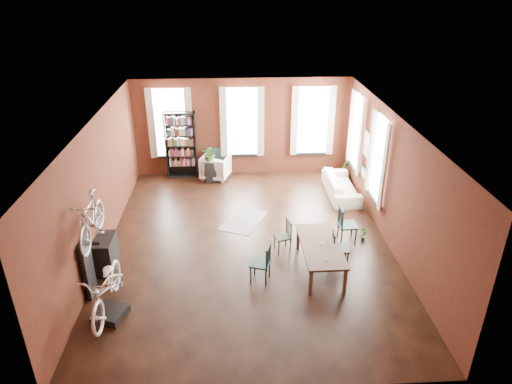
{
  "coord_description": "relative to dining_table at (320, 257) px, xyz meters",
  "views": [
    {
      "loc": [
        -0.36,
        -9.8,
        6.21
      ],
      "look_at": [
        0.23,
        0.6,
        1.14
      ],
      "focal_mm": 32.0,
      "sensor_mm": 36.0,
      "label": 1
    }
  ],
  "objects": [
    {
      "name": "plant_on_stand",
      "position": [
        -2.65,
        5.04,
        0.58
      ],
      "size": [
        0.54,
        0.59,
        0.44
      ],
      "primitive_type": "imported",
      "rotation": [
        0.0,
        0.0,
        -0.04
      ],
      "color": "#335923",
      "rests_on": "plant_stand"
    },
    {
      "name": "dining_chair_b",
      "position": [
        -0.77,
        0.83,
        0.07
      ],
      "size": [
        0.45,
        0.45,
        0.8
      ],
      "primitive_type": "cube",
      "rotation": [
        0.0,
        0.0,
        -1.3
      ],
      "color": "#1F2E1B",
      "rests_on": "ground"
    },
    {
      "name": "dining_table",
      "position": [
        0.0,
        0.0,
        0.0
      ],
      "size": [
        0.89,
        1.92,
        0.65
      ],
      "primitive_type": "cube",
      "rotation": [
        0.0,
        0.0,
        0.01
      ],
      "color": "brown",
      "rests_on": "ground"
    },
    {
      "name": "white_armchair",
      "position": [
        -2.49,
        5.3,
        0.11
      ],
      "size": [
        1.05,
        1.02,
        0.88
      ],
      "primitive_type": "imported",
      "rotation": [
        0.0,
        0.0,
        2.83
      ],
      "color": "silver",
      "rests_on": "ground"
    },
    {
      "name": "plant_small",
      "position": [
        1.34,
        1.17,
        -0.26
      ],
      "size": [
        0.31,
        0.42,
        0.13
      ],
      "primitive_type": "imported",
      "rotation": [
        0.0,
        0.0,
        0.34
      ],
      "color": "#2C6227",
      "rests_on": "ground"
    },
    {
      "name": "dining_chair_c",
      "position": [
        0.51,
        0.19,
        0.1
      ],
      "size": [
        0.43,
        0.43,
        0.85
      ],
      "primitive_type": "cube",
      "rotation": [
        0.0,
        0.0,
        1.47
      ],
      "color": "black",
      "rests_on": "ground"
    },
    {
      "name": "console_table",
      "position": [
        -4.87,
        0.3,
        0.07
      ],
      "size": [
        0.4,
        0.8,
        0.8
      ],
      "primitive_type": "cube",
      "color": "black",
      "rests_on": "ground"
    },
    {
      "name": "plant_stand",
      "position": [
        -2.66,
        5.02,
        0.02
      ],
      "size": [
        0.41,
        0.41,
        0.68
      ],
      "primitive_type": "cube",
      "rotation": [
        0.0,
        0.0,
        0.21
      ],
      "color": "black",
      "rests_on": "ground"
    },
    {
      "name": "bookshelf",
      "position": [
        -3.59,
        5.5,
        0.77
      ],
      "size": [
        1.0,
        0.32,
        2.2
      ],
      "primitive_type": "cube",
      "color": "black",
      "rests_on": "ground"
    },
    {
      "name": "dining_chair_d",
      "position": [
        0.9,
        1.14,
        0.15
      ],
      "size": [
        0.45,
        0.45,
        0.96
      ],
      "primitive_type": "cube",
      "rotation": [
        0.0,
        0.0,
        1.6
      ],
      "color": "#173334",
      "rests_on": "ground"
    },
    {
      "name": "bike_wall_rack",
      "position": [
        -4.99,
        -0.6,
        0.32
      ],
      "size": [
        0.16,
        0.6,
        1.3
      ],
      "primitive_type": "cube",
      "color": "black",
      "rests_on": "ground"
    },
    {
      "name": "bike_trainer",
      "position": [
        -4.44,
        -1.37,
        -0.24
      ],
      "size": [
        0.73,
        0.73,
        0.17
      ],
      "primitive_type": "cube",
      "rotation": [
        0.0,
        0.0,
        -0.33
      ],
      "color": "black",
      "rests_on": "ground"
    },
    {
      "name": "room",
      "position": [
        -1.34,
        1.82,
        1.81
      ],
      "size": [
        9.0,
        9.04,
        3.22
      ],
      "color": "black",
      "rests_on": "ground"
    },
    {
      "name": "dining_chair_a",
      "position": [
        -1.39,
        -0.34,
        0.13
      ],
      "size": [
        0.53,
        0.53,
        0.91
      ],
      "primitive_type": "cube",
      "rotation": [
        0.0,
        0.0,
        -1.88
      ],
      "color": "#193937",
      "rests_on": "ground"
    },
    {
      "name": "bicycle_hung",
      "position": [
        -4.74,
        -0.6,
        1.81
      ],
      "size": [
        0.47,
        1.0,
        1.66
      ],
      "primitive_type": "imported",
      "color": "#A5A8AD",
      "rests_on": "bike_wall_rack"
    },
    {
      "name": "cream_sofa",
      "position": [
        1.36,
        3.8,
        0.08
      ],
      "size": [
        0.61,
        2.08,
        0.81
      ],
      "primitive_type": "imported",
      "rotation": [
        0.0,
        0.0,
        1.57
      ],
      "color": "beige",
      "rests_on": "ground"
    },
    {
      "name": "striped_rug",
      "position": [
        -1.67,
        2.36,
        -0.32
      ],
      "size": [
        1.43,
        1.69,
        0.01
      ],
      "primitive_type": "cube",
      "rotation": [
        0.0,
        0.0,
        -0.44
      ],
      "color": "black",
      "rests_on": "ground"
    },
    {
      "name": "bicycle_floor",
      "position": [
        -4.44,
        -1.33,
        0.82
      ],
      "size": [
        0.7,
        1.04,
        1.95
      ],
      "primitive_type": "imported",
      "rotation": [
        0.0,
        0.0,
        -0.02
      ],
      "color": "silver",
      "rests_on": "bike_trainer"
    },
    {
      "name": "plant_by_sofa",
      "position": [
        1.73,
        4.99,
        -0.17
      ],
      "size": [
        0.38,
        0.69,
        0.31
      ],
      "primitive_type": "imported",
      "rotation": [
        0.0,
        0.0,
        -0.0
      ],
      "color": "#315723",
      "rests_on": "ground"
    }
  ]
}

